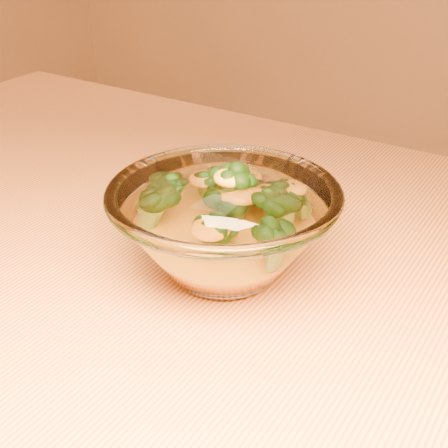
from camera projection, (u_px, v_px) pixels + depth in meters
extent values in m
cube|color=#C8833C|center=(151.00, 255.00, 0.68)|extent=(1.20, 0.80, 0.04)
cylinder|color=brown|center=(63.00, 260.00, 1.37)|extent=(0.06, 0.06, 0.71)
ellipsoid|color=white|center=(224.00, 266.00, 0.61)|extent=(0.10, 0.10, 0.02)
torus|color=white|center=(224.00, 193.00, 0.57)|extent=(0.22, 0.22, 0.01)
ellipsoid|color=orange|center=(224.00, 247.00, 0.60)|extent=(0.13, 0.13, 0.04)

